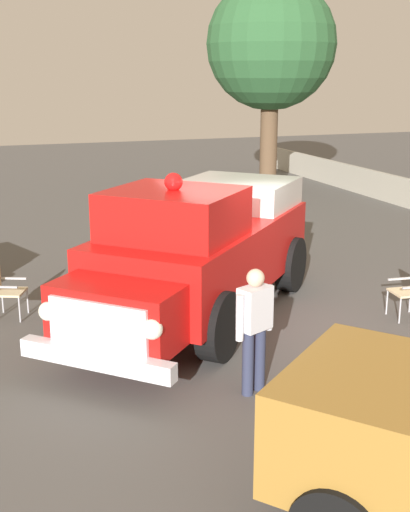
# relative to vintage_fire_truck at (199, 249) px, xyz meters

# --- Properties ---
(ground_plane) EXTENTS (60.00, 60.00, 0.00)m
(ground_plane) POSITION_rel_vintage_fire_truck_xyz_m (0.35, 0.72, -1.20)
(ground_plane) COLOR #514F4C
(vintage_fire_truck) EXTENTS (5.79, 5.69, 2.59)m
(vintage_fire_truck) POSITION_rel_vintage_fire_truck_xyz_m (0.00, 0.00, 0.00)
(vintage_fire_truck) COLOR black
(vintage_fire_truck) RESTS_ON ground
(lawn_chair_spare) EXTENTS (0.64, 0.64, 1.02)m
(lawn_chair_spare) POSITION_rel_vintage_fire_truck_xyz_m (-1.06, -3.15, -0.61)
(lawn_chair_spare) COLOR #B7BABF
(lawn_chair_spare) RESTS_ON ground
(spectator_standing) EXTENTS (0.40, 0.63, 1.68)m
(spectator_standing) POSITION_rel_vintage_fire_truck_xyz_m (2.88, -0.26, -0.23)
(spectator_standing) COLOR #2D334C
(spectator_standing) RESTS_ON ground
(oak_tree_left) EXTENTS (4.24, 4.24, 7.04)m
(oak_tree_left) POSITION_rel_vintage_fire_truck_xyz_m (-10.49, 6.13, 3.68)
(oak_tree_left) COLOR brown
(oak_tree_left) RESTS_ON ground
(background_fence) EXTENTS (9.86, 0.12, 0.90)m
(background_fence) POSITION_rel_vintage_fire_truck_xyz_m (-11.15, 9.14, -0.75)
(background_fence) COLOR #A8A393
(background_fence) RESTS_ON ground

